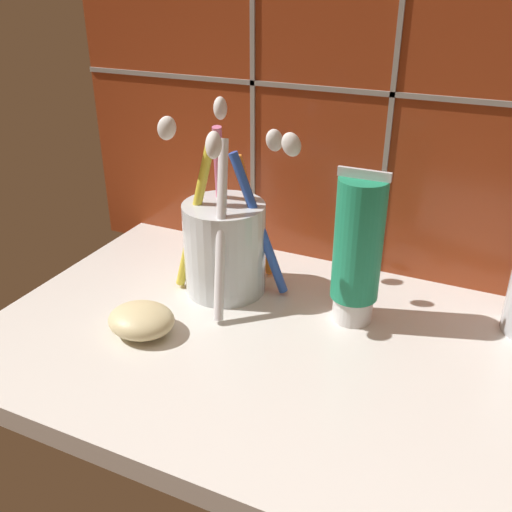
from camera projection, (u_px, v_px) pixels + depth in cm
name	position (u px, v px, depth cm)	size (l,w,h in cm)	color
sink_counter	(310.00, 357.00, 49.40)	(57.66, 33.46, 2.00)	silver
tile_wall_backsplash	(387.00, 18.00, 51.32)	(67.66, 1.72, 54.25)	#933819
toothbrush_cup	(225.00, 242.00, 55.63)	(13.28, 13.62, 18.61)	silver
toothpaste_tube	(358.00, 249.00, 49.85)	(4.52, 4.30, 14.43)	white
soap_bar	(141.00, 320.00, 50.45)	(6.09, 5.33, 2.58)	beige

